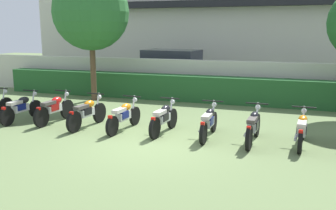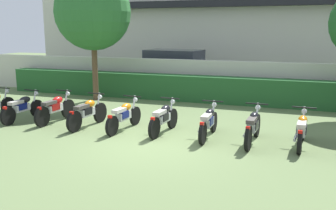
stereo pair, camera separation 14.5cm
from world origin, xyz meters
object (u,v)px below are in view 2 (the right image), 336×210
motorcycle_in_row_1 (22,107)px  motorcycle_in_row_2 (55,108)px  motorcycle_in_row_5 (164,118)px  motorcycle_in_row_4 (124,115)px  tree_near_inspector (93,12)px  motorcycle_in_row_7 (253,126)px  parked_car (177,69)px  motorcycle_in_row_3 (87,112)px  motorcycle_in_row_8 (302,130)px  motorcycle_in_row_6 (208,122)px

motorcycle_in_row_1 → motorcycle_in_row_2: size_ratio=0.98×
motorcycle_in_row_5 → motorcycle_in_row_4: bearing=97.6°
tree_near_inspector → motorcycle_in_row_1: tree_near_inspector is taller
motorcycle_in_row_7 → motorcycle_in_row_4: bearing=91.4°
parked_car → motorcycle_in_row_3: (-0.07, -8.33, -0.48)m
parked_car → motorcycle_in_row_8: parked_car is taller
motorcycle_in_row_3 → motorcycle_in_row_6: size_ratio=1.03×
motorcycle_in_row_7 → parked_car: bearing=32.4°
parked_car → motorcycle_in_row_7: parked_car is taller
motorcycle_in_row_2 → motorcycle_in_row_3: motorcycle_in_row_2 is taller
motorcycle_in_row_6 → motorcycle_in_row_8: 2.38m
parked_car → motorcycle_in_row_6: size_ratio=2.50×
motorcycle_in_row_2 → motorcycle_in_row_3: bearing=-95.0°
tree_near_inspector → motorcycle_in_row_7: 8.63m
tree_near_inspector → motorcycle_in_row_5: tree_near_inspector is taller
motorcycle_in_row_2 → tree_near_inspector: bearing=14.4°
motorcycle_in_row_4 → motorcycle_in_row_2: bearing=90.9°
parked_car → motorcycle_in_row_7: bearing=-53.8°
motorcycle_in_row_4 → motorcycle_in_row_8: bearing=-85.7°
tree_near_inspector → motorcycle_in_row_7: size_ratio=2.60×
parked_car → motorcycle_in_row_2: parked_car is taller
motorcycle_in_row_1 → motorcycle_in_row_5: size_ratio=1.03×
parked_car → motorcycle_in_row_6: parked_car is taller
motorcycle_in_row_8 → motorcycle_in_row_2: bearing=92.4°
tree_near_inspector → motorcycle_in_row_8: bearing=-25.8°
tree_near_inspector → motorcycle_in_row_8: 9.58m
motorcycle_in_row_4 → motorcycle_in_row_8: same height
parked_car → motorcycle_in_row_5: 8.56m
motorcycle_in_row_6 → motorcycle_in_row_8: size_ratio=1.04×
motorcycle_in_row_1 → motorcycle_in_row_6: 6.09m
tree_near_inspector → motorcycle_in_row_4: size_ratio=2.66×
motorcycle_in_row_6 → motorcycle_in_row_2: bearing=88.8°
motorcycle_in_row_8 → motorcycle_in_row_4: bearing=93.6°
motorcycle_in_row_3 → motorcycle_in_row_8: bearing=-84.8°
motorcycle_in_row_5 → parked_car: bearing=20.2°
motorcycle_in_row_6 → motorcycle_in_row_8: (2.38, -0.01, -0.00)m
motorcycle_in_row_3 → motorcycle_in_row_7: size_ratio=0.98×
motorcycle_in_row_2 → motorcycle_in_row_4: 2.47m
motorcycle_in_row_2 → motorcycle_in_row_7: size_ratio=0.97×
motorcycle_in_row_4 → motorcycle_in_row_7: motorcycle_in_row_7 is taller
motorcycle_in_row_6 → motorcycle_in_row_1: bearing=90.6°
motorcycle_in_row_1 → motorcycle_in_row_7: motorcycle_in_row_7 is taller
motorcycle_in_row_3 → motorcycle_in_row_7: (4.90, -0.01, -0.00)m
tree_near_inspector → motorcycle_in_row_6: size_ratio=2.74×
motorcycle_in_row_1 → motorcycle_in_row_3: bearing=-87.9°
parked_car → motorcycle_in_row_4: parked_car is taller
motorcycle_in_row_2 → motorcycle_in_row_8: bearing=-87.9°
motorcycle_in_row_7 → motorcycle_in_row_2: bearing=90.6°
motorcycle_in_row_8 → motorcycle_in_row_7: bearing=97.9°
parked_car → motorcycle_in_row_1: bearing=-100.3°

